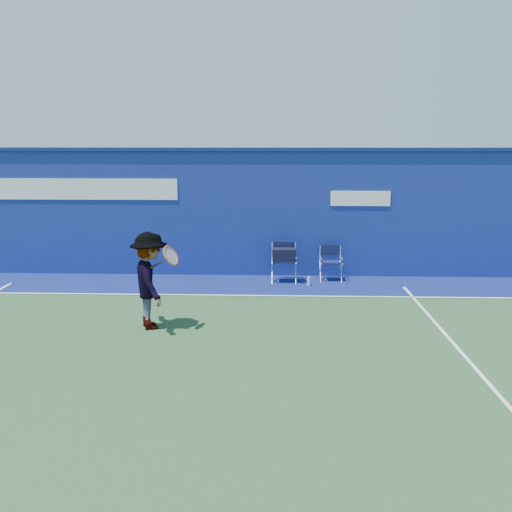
{
  "coord_description": "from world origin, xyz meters",
  "views": [
    {
      "loc": [
        1.59,
        -7.87,
        3.23
      ],
      "look_at": [
        1.22,
        2.6,
        1.0
      ],
      "focal_mm": 38.0,
      "sensor_mm": 36.0,
      "label": 1
    }
  ],
  "objects_px": {
    "directors_chair_left": "(284,265)",
    "directors_chair_right": "(331,270)",
    "tennis_player": "(150,281)",
    "water_bottle": "(309,281)"
  },
  "relations": [
    {
      "from": "directors_chair_right",
      "to": "tennis_player",
      "type": "height_order",
      "value": "tennis_player"
    },
    {
      "from": "directors_chair_left",
      "to": "directors_chair_right",
      "type": "height_order",
      "value": "directors_chair_left"
    },
    {
      "from": "directors_chair_left",
      "to": "tennis_player",
      "type": "distance_m",
      "value": 4.06
    },
    {
      "from": "water_bottle",
      "to": "tennis_player",
      "type": "xyz_separation_m",
      "value": [
        -2.94,
        -2.9,
        0.75
      ]
    },
    {
      "from": "directors_chair_right",
      "to": "water_bottle",
      "type": "bearing_deg",
      "value": -135.5
    },
    {
      "from": "directors_chair_left",
      "to": "directors_chair_right",
      "type": "bearing_deg",
      "value": 9.29
    },
    {
      "from": "water_bottle",
      "to": "directors_chair_left",
      "type": "bearing_deg",
      "value": 147.74
    },
    {
      "from": "water_bottle",
      "to": "tennis_player",
      "type": "height_order",
      "value": "tennis_player"
    },
    {
      "from": "directors_chair_right",
      "to": "tennis_player",
      "type": "distance_m",
      "value": 4.93
    },
    {
      "from": "water_bottle",
      "to": "tennis_player",
      "type": "distance_m",
      "value": 4.2
    }
  ]
}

